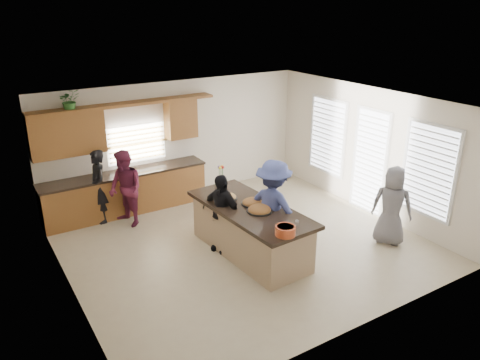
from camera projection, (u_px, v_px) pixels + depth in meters
floor at (244, 244)px, 9.23m from camera, size 6.50×6.50×0.00m
room_shell at (244, 152)px, 8.55m from camera, size 6.52×6.02×2.81m
back_cabinetry at (122, 174)px, 10.35m from camera, size 4.08×0.66×2.46m
right_wall_glazing at (372, 155)px, 10.23m from camera, size 0.06×4.00×2.25m
island at (250, 231)px, 8.77m from camera, size 1.31×2.76×0.95m
platter_front at (260, 210)px, 8.40m from camera, size 0.46×0.46×0.19m
platter_mid at (252, 203)px, 8.71m from camera, size 0.42×0.42×0.17m
platter_back at (228, 197)px, 8.95m from camera, size 0.37×0.37×0.15m
salad_bowl at (285, 230)px, 7.53m from camera, size 0.33×0.33×0.16m
clear_cup at (297, 223)px, 7.86m from camera, size 0.07×0.07×0.09m
plate_stack at (223, 194)px, 9.10m from camera, size 0.23×0.23×0.06m
flower_vase at (221, 176)px, 9.46m from camera, size 0.14×0.14×0.45m
potted_plant at (70, 100)px, 9.36m from camera, size 0.43×0.38×0.46m
woman_left_back at (99, 187)px, 9.92m from camera, size 0.41×0.60×1.60m
woman_left_mid at (126, 189)px, 9.77m from camera, size 0.79×0.92×1.64m
woman_left_front at (221, 213)px, 8.76m from camera, size 0.66×0.98×1.54m
woman_right_back at (273, 208)px, 8.64m from camera, size 1.10×1.36×1.84m
woman_right_front at (392, 206)px, 9.03m from camera, size 0.85×0.92×1.59m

